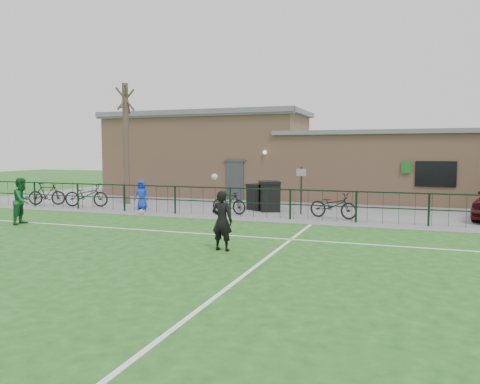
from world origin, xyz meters
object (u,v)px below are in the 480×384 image
(wheelie_bin_right, at_px, (258,198))
(spectator_child, at_px, (142,195))
(bare_tree, at_px, (126,144))
(bicycle_d, at_px, (229,202))
(sign_post, at_px, (301,191))
(ball_ground, at_px, (141,212))
(bicycle_c, at_px, (86,195))
(bicycle_e, at_px, (333,205))
(wheelie_bin_left, at_px, (270,197))
(outfield_player, at_px, (22,201))
(bicycle_b, at_px, (47,194))

(wheelie_bin_right, bearing_deg, spectator_child, -139.22)
(bare_tree, bearing_deg, bicycle_d, -16.69)
(bare_tree, distance_m, sign_post, 9.36)
(spectator_child, bearing_deg, ball_ground, -65.93)
(sign_post, height_order, bicycle_c, sign_post)
(bicycle_d, bearing_deg, bicycle_e, -77.47)
(sign_post, relative_size, spectator_child, 1.52)
(wheelie_bin_left, relative_size, outfield_player, 0.73)
(wheelie_bin_left, xyz_separation_m, bicycle_d, (-1.37, -1.44, -0.14))
(wheelie_bin_right, height_order, bicycle_e, wheelie_bin_right)
(bare_tree, height_order, wheelie_bin_right, bare_tree)
(bicycle_b, bearing_deg, sign_post, -108.15)
(outfield_player, bearing_deg, ball_ground, -48.04)
(bicycle_b, bearing_deg, bare_tree, -84.23)
(sign_post, bearing_deg, bicycle_b, -176.29)
(bicycle_b, height_order, bicycle_e, bicycle_b)
(bicycle_e, distance_m, spectator_child, 8.61)
(bicycle_c, relative_size, ball_ground, 9.36)
(outfield_player, bearing_deg, spectator_child, -31.14)
(bicycle_e, xyz_separation_m, outfield_player, (-10.51, -5.18, 0.31))
(bicycle_c, distance_m, outfield_player, 5.28)
(spectator_child, bearing_deg, bicycle_e, -5.63)
(spectator_child, bearing_deg, bicycle_b, 173.88)
(bicycle_e, bearing_deg, wheelie_bin_left, 81.86)
(bicycle_c, bearing_deg, bicycle_d, -106.76)
(bicycle_b, relative_size, bicycle_d, 1.11)
(bicycle_d, bearing_deg, bicycle_c, 98.39)
(sign_post, bearing_deg, bare_tree, 173.85)
(wheelie_bin_left, distance_m, bicycle_d, 1.99)
(bicycle_c, bearing_deg, wheelie_bin_right, -94.00)
(bare_tree, distance_m, wheelie_bin_left, 7.94)
(sign_post, height_order, bicycle_b, sign_post)
(sign_post, xyz_separation_m, bicycle_d, (-2.90, -0.88, -0.51))
(wheelie_bin_left, bearing_deg, sign_post, -43.86)
(spectator_child, bearing_deg, bicycle_c, 172.12)
(wheelie_bin_right, height_order, spectator_child, spectator_child)
(bicycle_b, height_order, bicycle_c, bicycle_c)
(bicycle_d, relative_size, ball_ground, 7.18)
(bare_tree, bearing_deg, spectator_child, -42.46)
(bare_tree, relative_size, bicycle_c, 2.85)
(wheelie_bin_right, xyz_separation_m, bicycle_d, (-0.72, -1.81, -0.06))
(wheelie_bin_right, distance_m, ball_ground, 5.23)
(bare_tree, xyz_separation_m, ball_ground, (2.79, -3.23, -2.89))
(bicycle_c, distance_m, ball_ground, 4.26)
(sign_post, distance_m, ball_ground, 6.76)
(bicycle_d, relative_size, bicycle_e, 0.83)
(bicycle_c, xyz_separation_m, outfield_player, (1.19, -5.14, 0.27))
(outfield_player, bearing_deg, wheelie_bin_left, -60.21)
(bicycle_b, bearing_deg, wheelie_bin_left, -104.75)
(sign_post, bearing_deg, bicycle_d, -163.12)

